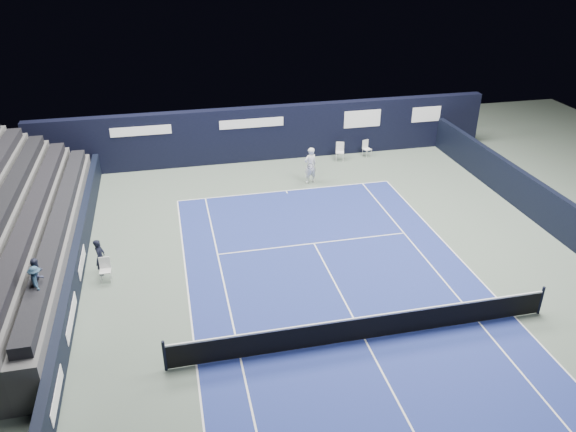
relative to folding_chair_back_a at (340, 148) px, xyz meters
name	(u,v)px	position (x,y,z in m)	size (l,w,h in m)	color
ground	(346,304)	(-3.97, -13.43, -0.70)	(48.00, 48.00, 0.00)	#526257
court_surface	(365,339)	(-3.97, -15.43, -0.69)	(10.97, 23.77, 0.01)	navy
enclosure_wall_right	(542,205)	(6.53, -9.43, 0.20)	(0.30, 22.00, 1.80)	black
folding_chair_back_a	(340,148)	(0.00, 0.00, 0.00)	(0.57, 0.60, 1.05)	silver
folding_chair_back_b	(366,147)	(1.68, 0.21, -0.15)	(0.54, 0.53, 0.96)	white
line_judge_chair	(105,268)	(-12.43, -9.93, -0.16)	(0.43, 0.42, 0.95)	white
line_judge	(100,257)	(-12.61, -9.43, 0.05)	(0.54, 0.36, 1.49)	black
court_markings	(365,339)	(-3.97, -15.43, -0.69)	(11.03, 23.83, 0.00)	white
tennis_net	(366,327)	(-3.97, -15.43, -0.19)	(12.90, 0.10, 1.10)	black
back_sponsor_wall	(269,133)	(-3.96, 1.07, 0.86)	(26.00, 0.63, 3.10)	black
side_barrier_left	(77,263)	(-13.47, -9.46, -0.10)	(0.33, 22.00, 1.20)	black
tennis_player	(310,165)	(-2.50, -2.78, 0.28)	(0.81, 0.94, 1.95)	white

